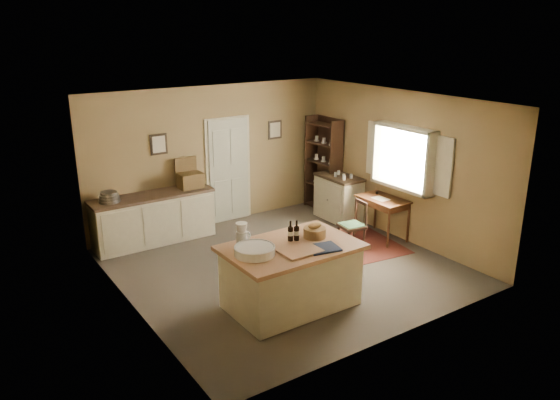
# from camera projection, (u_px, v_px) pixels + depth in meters

# --- Properties ---
(ground) EXTENTS (5.00, 5.00, 0.00)m
(ground) POSITION_uv_depth(u_px,v_px,m) (284.00, 267.00, 8.92)
(ground) COLOR #4E443B
(ground) RESTS_ON ground
(wall_back) EXTENTS (5.00, 0.10, 2.70)m
(wall_back) POSITION_uv_depth(u_px,v_px,m) (211.00, 157.00, 10.47)
(wall_back) COLOR olive
(wall_back) RESTS_ON ground
(wall_front) EXTENTS (5.00, 0.10, 2.70)m
(wall_front) POSITION_uv_depth(u_px,v_px,m) (402.00, 238.00, 6.52)
(wall_front) COLOR olive
(wall_front) RESTS_ON ground
(wall_left) EXTENTS (0.10, 5.00, 2.70)m
(wall_left) POSITION_uv_depth(u_px,v_px,m) (128.00, 218.00, 7.18)
(wall_left) COLOR olive
(wall_left) RESTS_ON ground
(wall_right) EXTENTS (0.10, 5.00, 2.70)m
(wall_right) POSITION_uv_depth(u_px,v_px,m) (399.00, 165.00, 9.82)
(wall_right) COLOR olive
(wall_right) RESTS_ON ground
(ceiling) EXTENTS (5.00, 5.00, 0.00)m
(ceiling) POSITION_uv_depth(u_px,v_px,m) (285.00, 101.00, 8.08)
(ceiling) COLOR silver
(ceiling) RESTS_ON wall_back
(door) EXTENTS (0.97, 0.06, 2.11)m
(door) POSITION_uv_depth(u_px,v_px,m) (229.00, 169.00, 10.73)
(door) COLOR #ACAB94
(door) RESTS_ON ground
(framed_prints) EXTENTS (2.82, 0.02, 0.38)m
(framed_prints) POSITION_uv_depth(u_px,v_px,m) (221.00, 137.00, 10.45)
(framed_prints) COLOR black
(framed_prints) RESTS_ON ground
(window) EXTENTS (0.25, 1.99, 1.12)m
(window) POSITION_uv_depth(u_px,v_px,m) (405.00, 157.00, 9.56)
(window) COLOR beige
(window) RESTS_ON ground
(work_island) EXTENTS (1.84, 1.21, 1.20)m
(work_island) POSITION_uv_depth(u_px,v_px,m) (290.00, 274.00, 7.56)
(work_island) COLOR beige
(work_island) RESTS_ON ground
(sideboard) EXTENTS (2.19, 0.62, 1.18)m
(sideboard) POSITION_uv_depth(u_px,v_px,m) (154.00, 217.00, 9.80)
(sideboard) COLOR beige
(sideboard) RESTS_ON ground
(rug) EXTENTS (1.29, 1.72, 0.01)m
(rug) POSITION_uv_depth(u_px,v_px,m) (362.00, 242.00, 9.89)
(rug) COLOR #4E120F
(rug) RESTS_ON ground
(writing_desk) EXTENTS (0.57, 0.93, 0.82)m
(writing_desk) POSITION_uv_depth(u_px,v_px,m) (382.00, 203.00, 9.92)
(writing_desk) COLOR #391D0F
(writing_desk) RESTS_ON ground
(desk_chair) EXTENTS (0.44, 0.44, 0.84)m
(desk_chair) POSITION_uv_depth(u_px,v_px,m) (352.00, 226.00, 9.51)
(desk_chair) COLOR black
(desk_chair) RESTS_ON ground
(right_cabinet) EXTENTS (0.55, 0.99, 0.99)m
(right_cabinet) POSITION_uv_depth(u_px,v_px,m) (338.00, 197.00, 10.96)
(right_cabinet) COLOR beige
(right_cabinet) RESTS_ON ground
(shelving_unit) EXTENTS (0.33, 0.88, 1.96)m
(shelving_unit) POSITION_uv_depth(u_px,v_px,m) (325.00, 164.00, 11.40)
(shelving_unit) COLOR black
(shelving_unit) RESTS_ON ground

